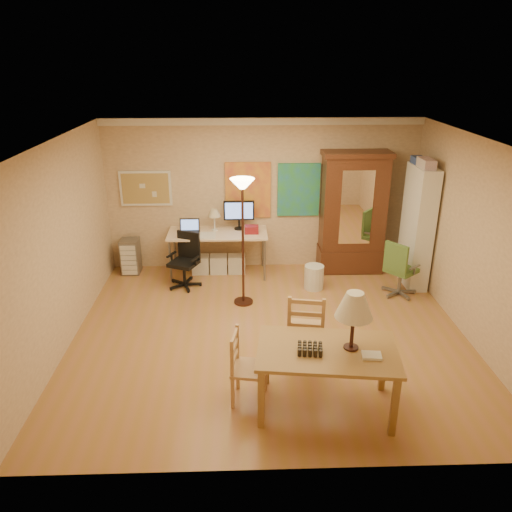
{
  "coord_description": "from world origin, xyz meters",
  "views": [
    {
      "loc": [
        -0.4,
        -6.14,
        3.69
      ],
      "look_at": [
        -0.18,
        0.3,
        1.07
      ],
      "focal_mm": 35.0,
      "sensor_mm": 36.0,
      "label": 1
    }
  ],
  "objects_px": {
    "office_chair_green": "(399,281)",
    "computer_desk": "(220,248)",
    "dining_table": "(337,338)",
    "office_chair_black": "(185,272)",
    "bookshelf": "(417,227)",
    "armoire": "(352,221)"
  },
  "relations": [
    {
      "from": "office_chair_green",
      "to": "computer_desk",
      "type": "bearing_deg",
      "value": 161.41
    },
    {
      "from": "dining_table",
      "to": "office_chair_black",
      "type": "xyz_separation_m",
      "value": [
        -1.95,
        3.23,
        -0.65
      ]
    },
    {
      "from": "computer_desk",
      "to": "office_chair_green",
      "type": "xyz_separation_m",
      "value": [
        2.95,
        -0.99,
        -0.23
      ]
    },
    {
      "from": "computer_desk",
      "to": "bookshelf",
      "type": "bearing_deg",
      "value": -9.14
    },
    {
      "from": "office_chair_black",
      "to": "computer_desk",
      "type": "bearing_deg",
      "value": 42.54
    },
    {
      "from": "office_chair_green",
      "to": "armoire",
      "type": "relative_size",
      "value": 0.43
    },
    {
      "from": "office_chair_black",
      "to": "armoire",
      "type": "xyz_separation_m",
      "value": [
        2.93,
        0.61,
        0.7
      ]
    },
    {
      "from": "dining_table",
      "to": "armoire",
      "type": "xyz_separation_m",
      "value": [
        0.98,
        3.84,
        0.05
      ]
    },
    {
      "from": "dining_table",
      "to": "bookshelf",
      "type": "relative_size",
      "value": 0.79
    },
    {
      "from": "office_chair_black",
      "to": "bookshelf",
      "type": "height_order",
      "value": "bookshelf"
    },
    {
      "from": "office_chair_green",
      "to": "bookshelf",
      "type": "relative_size",
      "value": 0.46
    },
    {
      "from": "bookshelf",
      "to": "armoire",
      "type": "bearing_deg",
      "value": 147.31
    },
    {
      "from": "office_chair_green",
      "to": "bookshelf",
      "type": "xyz_separation_m",
      "value": [
        0.36,
        0.46,
        0.76
      ]
    },
    {
      "from": "armoire",
      "to": "office_chair_black",
      "type": "bearing_deg",
      "value": -168.28
    },
    {
      "from": "bookshelf",
      "to": "computer_desk",
      "type": "bearing_deg",
      "value": 170.86
    },
    {
      "from": "armoire",
      "to": "office_chair_green",
      "type": "bearing_deg",
      "value": -61.14
    },
    {
      "from": "office_chair_black",
      "to": "office_chair_green",
      "type": "distance_m",
      "value": 3.55
    },
    {
      "from": "dining_table",
      "to": "office_chair_green",
      "type": "distance_m",
      "value": 3.24
    },
    {
      "from": "office_chair_black",
      "to": "armoire",
      "type": "distance_m",
      "value": 3.08
    },
    {
      "from": "office_chair_black",
      "to": "dining_table",
      "type": "bearing_deg",
      "value": -58.79
    },
    {
      "from": "dining_table",
      "to": "office_chair_black",
      "type": "bearing_deg",
      "value": 121.21
    },
    {
      "from": "dining_table",
      "to": "bookshelf",
      "type": "bearing_deg",
      "value": 59.06
    }
  ]
}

